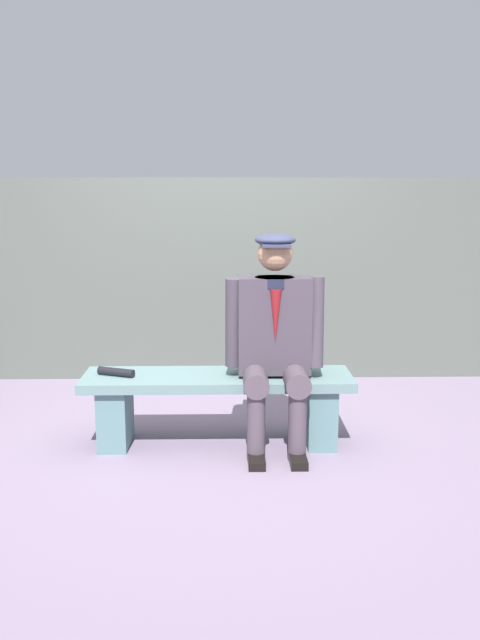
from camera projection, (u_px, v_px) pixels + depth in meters
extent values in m
plane|color=gray|center=(218.00, 443.00, 4.29)|extent=(30.00, 30.00, 0.00)
cube|color=slate|center=(218.00, 379.00, 4.21)|extent=(1.69, 0.45, 0.06)
cube|color=slate|center=(319.00, 413.00, 4.26)|extent=(0.18, 0.38, 0.39)
cube|color=slate|center=(115.00, 414.00, 4.24)|extent=(0.18, 0.38, 0.39)
cube|color=#413944|center=(274.00, 325.00, 4.15)|extent=(0.45, 0.22, 0.60)
cylinder|color=#1E2338|center=(275.00, 282.00, 4.10)|extent=(0.24, 0.24, 0.06)
cone|color=maroon|center=(276.00, 317.00, 4.02)|extent=(0.07, 0.07, 0.33)
sphere|color=tan|center=(275.00, 253.00, 4.04)|extent=(0.21, 0.21, 0.21)
ellipsoid|color=#343853|center=(275.00, 240.00, 4.03)|extent=(0.25, 0.25, 0.07)
cube|color=#343853|center=(276.00, 246.00, 3.94)|extent=(0.17, 0.10, 0.02)
cylinder|color=#4D414C|center=(295.00, 378.00, 4.07)|extent=(0.15, 0.42, 0.15)
cylinder|color=#4D414C|center=(297.00, 422.00, 3.97)|extent=(0.11, 0.11, 0.47)
cube|color=black|center=(298.00, 459.00, 3.95)|extent=(0.10, 0.24, 0.05)
cylinder|color=#413944|center=(316.00, 322.00, 4.11)|extent=(0.12, 0.18, 0.56)
cylinder|color=#4D414C|center=(255.00, 378.00, 4.06)|extent=(0.15, 0.42, 0.15)
cylinder|color=#4D414C|center=(256.00, 423.00, 3.97)|extent=(0.11, 0.11, 0.47)
cube|color=black|center=(256.00, 460.00, 3.95)|extent=(0.10, 0.24, 0.05)
cylinder|color=#413944|center=(233.00, 323.00, 4.10)|extent=(0.11, 0.15, 0.56)
cylinder|color=black|center=(116.00, 372.00, 4.17)|extent=(0.24, 0.14, 0.05)
cube|color=#515850|center=(219.00, 279.00, 5.72)|extent=(12.00, 0.24, 1.69)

